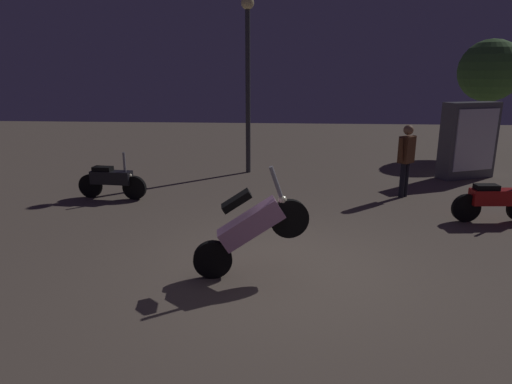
# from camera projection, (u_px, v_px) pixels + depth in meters

# --- Properties ---
(ground_plane) EXTENTS (40.00, 40.00, 0.00)m
(ground_plane) POSITION_uv_depth(u_px,v_px,m) (290.00, 269.00, 6.67)
(ground_plane) COLOR #756656
(motorcycle_pink_foreground) EXTENTS (1.65, 0.46, 1.63)m
(motorcycle_pink_foreground) POSITION_uv_depth(u_px,v_px,m) (251.00, 228.00, 6.26)
(motorcycle_pink_foreground) COLOR black
(motorcycle_pink_foreground) RESTS_ON ground_plane
(motorcycle_black_parked_left) EXTENTS (1.66, 0.38, 1.11)m
(motorcycle_black_parked_left) POSITION_uv_depth(u_px,v_px,m) (112.00, 180.00, 10.32)
(motorcycle_black_parked_left) COLOR black
(motorcycle_black_parked_left) RESTS_ON ground_plane
(motorcycle_red_parked_right) EXTENTS (1.66, 0.38, 1.11)m
(motorcycle_red_parked_right) POSITION_uv_depth(u_px,v_px,m) (495.00, 200.00, 8.70)
(motorcycle_red_parked_right) COLOR black
(motorcycle_red_parked_right) RESTS_ON ground_plane
(person_rider_beside) EXTENTS (0.53, 0.53, 1.71)m
(person_rider_beside) POSITION_uv_depth(u_px,v_px,m) (406.00, 155.00, 10.30)
(person_rider_beside) COLOR black
(person_rider_beside) RESTS_ON ground_plane
(streetlamp_near) EXTENTS (0.36, 0.36, 4.88)m
(streetlamp_near) POSITION_uv_depth(u_px,v_px,m) (248.00, 64.00, 12.38)
(streetlamp_near) COLOR #38383D
(streetlamp_near) RESTS_ON ground_plane
(tree_left_bg) EXTENTS (2.10, 2.10, 3.99)m
(tree_left_bg) POSITION_uv_depth(u_px,v_px,m) (490.00, 71.00, 15.14)
(tree_left_bg) COLOR #4C331E
(tree_left_bg) RESTS_ON ground_plane
(kiosk_billboard) EXTENTS (1.67, 1.08, 2.10)m
(kiosk_billboard) POSITION_uv_depth(u_px,v_px,m) (469.00, 141.00, 12.24)
(kiosk_billboard) COLOR #595960
(kiosk_billboard) RESTS_ON ground_plane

